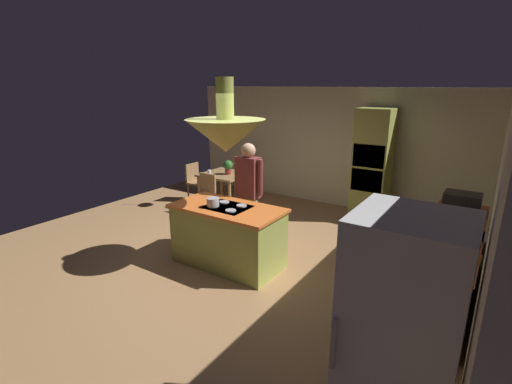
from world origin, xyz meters
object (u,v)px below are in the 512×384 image
Objects in this scene: cup_on_table at (209,172)px; canister_sugar at (449,236)px; microwave_on_counter at (462,203)px; cooking_pot_on_cooktop at (213,202)px; oven_tower at (372,164)px; canister_tea at (451,230)px; chair_by_back_wall at (243,179)px; canister_flour at (446,242)px; refrigerator at (399,343)px; kitchen_island at (228,236)px; person_at_island at (248,189)px; chair_facing_island at (205,192)px; chair_at_corner at (196,180)px; dining_table at (225,178)px; potted_plant_on_table at (228,166)px.

canister_sugar reaches higher than cup_on_table.
microwave_on_counter is 3.45m from cooking_pot_on_cooktop.
oven_tower is 4.73× the size of microwave_on_counter.
cooking_pot_on_cooktop is (-3.00, -0.64, -0.03)m from canister_tea.
chair_by_back_wall is 5.26m from canister_flour.
canister_sugar is (0.04, 2.03, 0.07)m from refrigerator.
kitchen_island is at bearing -176.95° from canister_flour.
person_at_island is 2.66m from chair_by_back_wall.
oven_tower is 2.50× the size of chair_facing_island.
microwave_on_counter is 2.56× the size of cooking_pot_on_cooktop.
refrigerator reaches higher than chair_at_corner.
chair_at_corner is 5.70m from canister_sugar.
canister_tea is at bearing -15.92° from cup_on_table.
dining_table is 4.88m from canister_sugar.
chair_facing_island is at bearing -178.16° from microwave_on_counter.
refrigerator reaches higher than canister_tea.
potted_plant_on_table is at bearing 31.43° from cup_on_table.
kitchen_island reaches higher than chair_by_back_wall.
canister_flour is 0.79× the size of canister_tea.
person_at_island is 2.95m from canister_tea.
dining_table is 0.37m from cup_on_table.
cup_on_table is (-0.25, 0.44, 0.30)m from chair_facing_island.
refrigerator is 6.15× the size of potted_plant_on_table.
chair_facing_island is at bearing 139.88° from kitchen_island.
oven_tower is at bearing 119.37° from canister_flour.
oven_tower is 2.90m from chair_by_back_wall.
refrigerator is 5.81m from potted_plant_on_table.
cooking_pot_on_cooktop is (-3.00, -1.71, -0.06)m from microwave_on_counter.
chair_at_corner is 1.05m from potted_plant_on_table.
dining_table is 0.55× the size of person_at_island.
refrigerator is (1.70, -4.94, -0.16)m from oven_tower.
kitchen_island reaches higher than chair_facing_island.
cooking_pot_on_cooktop is at bearing -140.91° from kitchen_island.
canister_sugar is (4.44, -1.76, 0.07)m from potted_plant_on_table.
chair_facing_island is at bearing 166.37° from canister_sugar.
person_at_island reaches higher than canister_flour.
cup_on_table is 0.51× the size of canister_sugar.
chair_at_corner is 4.03× the size of canister_tea.
refrigerator is 10.37× the size of canister_sugar.
chair_by_back_wall is (-4.50, 4.47, -0.42)m from refrigerator.
canister_tea is (4.79, -1.37, 0.21)m from cup_on_table.
potted_plant_on_table is 1.39× the size of canister_tea.
oven_tower reaches higher than canister_tea.
refrigerator is 6.58m from chair_at_corner.
potted_plant_on_table reaches higher than dining_table.
chair_at_corner is at bearing 37.95° from chair_by_back_wall.
cup_on_table is 4.98m from canister_tea.
refrigerator is at bearing -39.48° from person_at_island.
potted_plant_on_table is 3.33× the size of cup_on_table.
canister_flour reaches higher than kitchen_island.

